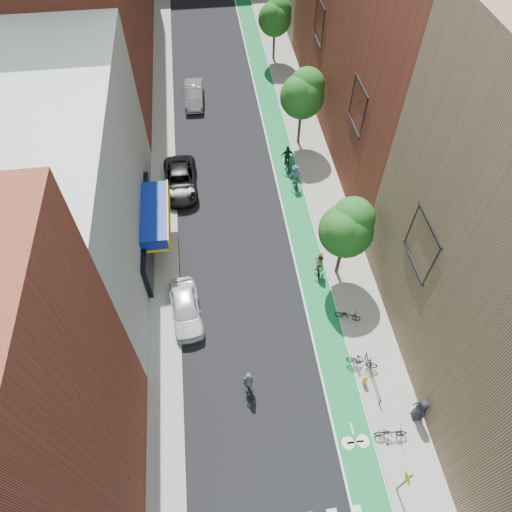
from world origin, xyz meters
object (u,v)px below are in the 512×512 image
object	(u,v)px
fire_hydrant	(365,380)
parked_car_black	(180,180)
cyclist_lane_mid	(287,160)
parked_car_silver	(194,95)
parked_car_white	(186,309)
cyclist_lane_near	(319,265)
cyclist_lane_far	(295,177)
pedestrian	(420,410)
cyclist_lead	(248,385)

from	to	relation	value
fire_hydrant	parked_car_black	bearing A→B (deg)	119.27
cyclist_lane_mid	parked_car_silver	bearing A→B (deg)	-58.03
parked_car_white	cyclist_lane_near	xyz separation A→B (m)	(8.97, 2.26, 0.04)
parked_car_white	parked_car_silver	bearing A→B (deg)	80.41
cyclist_lane_near	cyclist_lane_far	world-z (taller)	cyclist_lane_far
parked_car_silver	fire_hydrant	world-z (taller)	parked_car_silver
parked_car_silver	pedestrian	distance (m)	33.29
cyclist_lane_near	cyclist_lane_far	bearing A→B (deg)	-82.10
parked_car_black	fire_hydrant	distance (m)	20.25
cyclist_lead	pedestrian	bearing A→B (deg)	155.23
parked_car_black	fire_hydrant	world-z (taller)	parked_car_black
parked_car_silver	cyclist_lane_near	bearing A→B (deg)	-68.15
cyclist_lane_mid	fire_hydrant	bearing A→B (deg)	91.46
cyclist_lane_far	cyclist_lane_mid	bearing A→B (deg)	-88.95
parked_car_silver	cyclist_lane_near	xyz separation A→B (m)	(7.37, -21.19, 0.03)
parked_car_white	cyclist_lane_far	world-z (taller)	cyclist_lane_far
cyclist_lane_far	fire_hydrant	size ratio (longest dim) A/B	2.62
parked_car_white	cyclist_lane_mid	xyz separation A→B (m)	(8.70, 12.98, 0.05)
parked_car_black	parked_car_silver	size ratio (longest dim) A/B	1.18
parked_car_white	fire_hydrant	distance (m)	11.53
parked_car_black	cyclist_lane_near	world-z (taller)	cyclist_lane_near
parked_car_white	parked_car_black	bearing A→B (deg)	84.31
parked_car_white	cyclist_lead	bearing A→B (deg)	-64.18
cyclist_lane_mid	parked_car_black	bearing A→B (deg)	5.75
pedestrian	parked_car_silver	bearing A→B (deg)	-171.22
cyclist_lead	pedestrian	world-z (taller)	pedestrian
fire_hydrant	pedestrian	bearing A→B (deg)	-43.83
parked_car_black	pedestrian	distance (m)	23.32
parked_car_white	pedestrian	distance (m)	14.65
cyclist_lane_mid	pedestrian	xyz separation A→B (m)	(3.50, -21.08, 0.28)
cyclist_lane_near	cyclist_lane_far	distance (m)	8.61
parked_car_black	fire_hydrant	xyz separation A→B (m)	(9.90, -17.66, -0.21)
cyclist_lane_far	fire_hydrant	world-z (taller)	cyclist_lane_far
cyclist_lane_near	fire_hydrant	size ratio (longest dim) A/B	2.59
parked_car_black	parked_car_white	bearing A→B (deg)	-90.29
parked_car_silver	cyclist_lane_near	distance (m)	22.43
cyclist_lane_mid	cyclist_lead	bearing A→B (deg)	71.42
parked_car_white	cyclist_lane_near	world-z (taller)	cyclist_lane_near
fire_hydrant	parked_car_white	bearing A→B (deg)	149.22
parked_car_black	pedestrian	bearing A→B (deg)	-58.74
cyclist_lead	pedestrian	size ratio (longest dim) A/B	1.05
cyclist_lead	parked_car_silver	bearing A→B (deg)	-94.39
parked_car_black	parked_car_silver	distance (m)	11.79
pedestrian	fire_hydrant	world-z (taller)	pedestrian
cyclist_lane_near	cyclist_lane_far	size ratio (longest dim) A/B	0.99
pedestrian	fire_hydrant	size ratio (longest dim) A/B	2.52
cyclist_lane_far	fire_hydrant	xyz separation A→B (m)	(0.94, -16.77, -0.31)
parked_car_silver	cyclist_lane_mid	distance (m)	12.65
parked_car_white	cyclist_lane_far	xyz separation A→B (m)	(8.96, 10.87, 0.10)
parked_car_white	cyclist_lead	size ratio (longest dim) A/B	2.27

